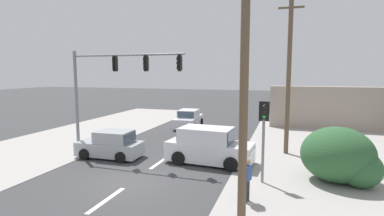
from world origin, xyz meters
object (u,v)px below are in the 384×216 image
object	(u,v)px
utility_pole_foreground_right	(241,39)
suv_receding_far	(209,147)
traffic_signal_mast	(110,80)
utility_pole_midground_right	(289,69)
hatchback_kerbside_parked	(111,145)
pedestal_signal_right_kerb	(264,128)
pedestrian_at_kerb	(247,178)
sedan_crossing_left	(189,119)

from	to	relation	value
utility_pole_foreground_right	suv_receding_far	size ratio (longest dim) A/B	2.30
utility_pole_foreground_right	traffic_signal_mast	size ratio (longest dim) A/B	1.55
utility_pole_midground_right	hatchback_kerbside_parked	bearing A→B (deg)	-157.95
pedestal_signal_right_kerb	pedestrian_at_kerb	distance (m)	2.67
pedestrian_at_kerb	utility_pole_midground_right	bearing A→B (deg)	79.62
pedestal_signal_right_kerb	sedan_crossing_left	xyz separation A→B (m)	(-7.17, 11.60, -1.71)
pedestal_signal_right_kerb	hatchback_kerbside_parked	size ratio (longest dim) A/B	0.97
utility_pole_foreground_right	pedestrian_at_kerb	xyz separation A→B (m)	(0.03, 1.98, -4.80)
sedan_crossing_left	traffic_signal_mast	bearing A→B (deg)	-97.44
utility_pole_foreground_right	traffic_signal_mast	bearing A→B (deg)	144.23
suv_receding_far	sedan_crossing_left	xyz separation A→B (m)	(-4.23, 9.50, -0.18)
traffic_signal_mast	pedestal_signal_right_kerb	world-z (taller)	traffic_signal_mast
utility_pole_foreground_right	pedestrian_at_kerb	size ratio (longest dim) A/B	6.57
traffic_signal_mast	pedestal_signal_right_kerb	bearing A→B (deg)	-10.90
utility_pole_foreground_right	hatchback_kerbside_parked	xyz separation A→B (m)	(-8.02, 5.62, -5.02)
utility_pole_foreground_right	pedestal_signal_right_kerb	size ratio (longest dim) A/B	3.01
utility_pole_midground_right	pedestal_signal_right_kerb	size ratio (longest dim) A/B	2.67
utility_pole_foreground_right	hatchback_kerbside_parked	bearing A→B (deg)	144.98
pedestal_signal_right_kerb	suv_receding_far	bearing A→B (deg)	144.50
traffic_signal_mast	pedestrian_at_kerb	distance (m)	9.56
utility_pole_foreground_right	utility_pole_midground_right	world-z (taller)	utility_pole_foreground_right
suv_receding_far	sedan_crossing_left	distance (m)	10.40
pedestal_signal_right_kerb	suv_receding_far	distance (m)	3.92
pedestal_signal_right_kerb	suv_receding_far	size ratio (longest dim) A/B	0.76
sedan_crossing_left	suv_receding_far	bearing A→B (deg)	-65.99
utility_pole_midground_right	sedan_crossing_left	bearing A→B (deg)	142.11
pedestrian_at_kerb	pedestal_signal_right_kerb	bearing A→B (deg)	79.57
pedestrian_at_kerb	suv_receding_far	bearing A→B (deg)	120.69
pedestal_signal_right_kerb	pedestrian_at_kerb	world-z (taller)	pedestal_signal_right_kerb
utility_pole_foreground_right	pedestal_signal_right_kerb	world-z (taller)	utility_pole_foreground_right
traffic_signal_mast	sedan_crossing_left	distance (m)	10.70
suv_receding_far	hatchback_kerbside_parked	bearing A→B (deg)	-173.34
traffic_signal_mast	hatchback_kerbside_parked	xyz separation A→B (m)	(0.03, -0.18, -3.65)
suv_receding_far	sedan_crossing_left	world-z (taller)	suv_receding_far
utility_pole_foreground_right	suv_receding_far	world-z (taller)	utility_pole_foreground_right
suv_receding_far	utility_pole_midground_right	bearing A→B (deg)	39.07
hatchback_kerbside_parked	utility_pole_foreground_right	bearing A→B (deg)	-35.02
hatchback_kerbside_parked	pedestal_signal_right_kerb	bearing A→B (deg)	-9.77
utility_pole_midground_right	pedestrian_at_kerb	world-z (taller)	utility_pole_midground_right
pedestrian_at_kerb	hatchback_kerbside_parked	bearing A→B (deg)	155.69
traffic_signal_mast	suv_receding_far	xyz separation A→B (m)	(5.53, 0.47, -3.47)
suv_receding_far	sedan_crossing_left	bearing A→B (deg)	114.01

